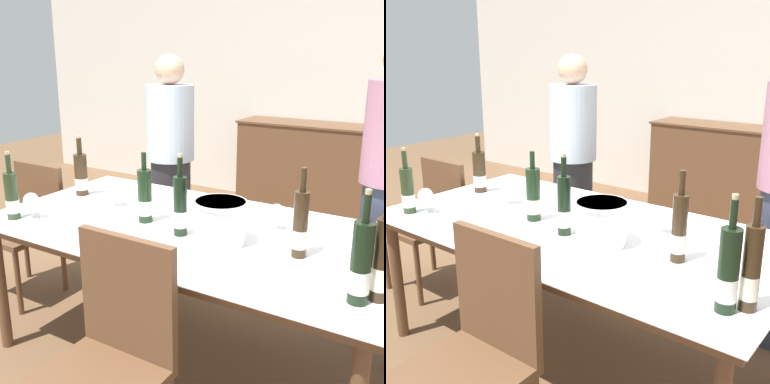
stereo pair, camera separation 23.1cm
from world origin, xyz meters
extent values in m
plane|color=brown|center=(0.00, 0.00, 0.00)|extent=(12.00, 12.00, 0.00)
cube|color=silver|center=(0.00, 2.97, 1.40)|extent=(8.00, 0.10, 2.80)
cube|color=brown|center=(-0.31, 2.68, 0.44)|extent=(1.35, 0.44, 0.88)
cube|color=brown|center=(-0.31, 2.68, 0.89)|extent=(1.39, 0.46, 0.02)
cylinder|color=brown|center=(-0.93, -0.45, 0.35)|extent=(0.06, 0.06, 0.70)
cylinder|color=brown|center=(-0.93, 0.45, 0.35)|extent=(0.06, 0.06, 0.70)
cube|color=brown|center=(0.00, 0.00, 0.72)|extent=(2.02, 1.05, 0.04)
cube|color=white|center=(0.00, 0.00, 0.74)|extent=(2.05, 1.08, 0.01)
cylinder|color=white|center=(0.21, -0.10, 0.84)|extent=(0.22, 0.22, 0.20)
cylinder|color=white|center=(0.21, -0.10, 0.93)|extent=(0.24, 0.24, 0.01)
cylinder|color=black|center=(0.87, -0.32, 0.89)|extent=(0.07, 0.07, 0.29)
cylinder|color=white|center=(0.87, -0.32, 0.82)|extent=(0.07, 0.07, 0.08)
cylinder|color=black|center=(0.87, -0.32, 1.08)|extent=(0.02, 0.02, 0.10)
cylinder|color=tan|center=(0.87, -0.32, 1.14)|extent=(0.02, 0.02, 0.02)
cylinder|color=#332314|center=(0.93, -0.27, 0.89)|extent=(0.06, 0.06, 0.30)
cylinder|color=silver|center=(0.93, -0.27, 0.83)|extent=(0.06, 0.06, 0.08)
cylinder|color=#332314|center=(0.57, -0.06, 0.88)|extent=(0.06, 0.06, 0.28)
cylinder|color=silver|center=(0.57, -0.06, 0.82)|extent=(0.06, 0.06, 0.08)
cylinder|color=#332314|center=(0.57, -0.06, 1.08)|extent=(0.03, 0.03, 0.10)
cylinder|color=black|center=(0.01, -0.11, 0.88)|extent=(0.06, 0.06, 0.28)
cylinder|color=silver|center=(0.01, -0.11, 0.82)|extent=(0.06, 0.06, 0.08)
cylinder|color=black|center=(0.01, -0.11, 1.07)|extent=(0.02, 0.02, 0.09)
cylinder|color=tan|center=(0.01, -0.11, 1.12)|extent=(0.02, 0.02, 0.02)
cylinder|color=black|center=(-0.24, -0.06, 0.88)|extent=(0.07, 0.07, 0.27)
cylinder|color=silver|center=(-0.24, -0.06, 0.82)|extent=(0.07, 0.07, 0.08)
cylinder|color=black|center=(-0.24, -0.06, 1.06)|extent=(0.02, 0.02, 0.09)
cylinder|color=#332314|center=(-0.85, 0.12, 0.87)|extent=(0.08, 0.08, 0.25)
cylinder|color=silver|center=(-0.85, 0.12, 0.81)|extent=(0.08, 0.08, 0.07)
cylinder|color=#332314|center=(-0.85, 0.12, 1.04)|extent=(0.03, 0.03, 0.10)
cylinder|color=tan|center=(-0.85, 0.12, 1.09)|extent=(0.02, 0.02, 0.02)
cylinder|color=#28381E|center=(-0.85, -0.38, 0.86)|extent=(0.07, 0.07, 0.24)
cylinder|color=white|center=(-0.85, -0.38, 0.81)|extent=(0.07, 0.07, 0.07)
cylinder|color=#28381E|center=(-0.85, -0.38, 1.03)|extent=(0.03, 0.03, 0.09)
cylinder|color=tan|center=(-0.85, -0.38, 1.09)|extent=(0.02, 0.02, 0.02)
cylinder|color=white|center=(0.36, 0.18, 0.74)|extent=(0.07, 0.07, 0.00)
cylinder|color=white|center=(0.36, 0.18, 0.78)|extent=(0.01, 0.01, 0.06)
sphere|color=white|center=(0.36, 0.18, 0.84)|extent=(0.07, 0.07, 0.07)
cylinder|color=white|center=(-0.54, 0.04, 0.74)|extent=(0.06, 0.06, 0.00)
cylinder|color=white|center=(-0.54, 0.04, 0.79)|extent=(0.01, 0.01, 0.08)
sphere|color=white|center=(-0.54, 0.04, 0.86)|extent=(0.09, 0.09, 0.09)
cylinder|color=white|center=(-0.76, -0.33, 0.74)|extent=(0.07, 0.07, 0.00)
cylinder|color=white|center=(-0.76, -0.33, 0.78)|extent=(0.01, 0.01, 0.06)
sphere|color=white|center=(-0.76, -0.33, 0.84)|extent=(0.08, 0.08, 0.08)
cylinder|color=brown|center=(-1.13, -0.18, 0.21)|extent=(0.03, 0.03, 0.42)
cylinder|color=brown|center=(-1.50, 0.18, 0.21)|extent=(0.03, 0.03, 0.42)
cylinder|color=brown|center=(-1.13, 0.18, 0.21)|extent=(0.03, 0.03, 0.42)
cube|color=brown|center=(-1.32, 0.00, 0.44)|extent=(0.42, 0.42, 0.04)
cube|color=brown|center=(-1.32, 0.19, 0.66)|extent=(0.42, 0.04, 0.40)
cube|color=brown|center=(0.13, -0.86, 0.46)|extent=(0.42, 0.42, 0.04)
cube|color=brown|center=(0.13, -0.66, 0.71)|extent=(0.42, 0.04, 0.47)
cylinder|color=#2D2D33|center=(-0.70, 0.85, 0.42)|extent=(0.28, 0.28, 0.84)
cylinder|color=silver|center=(-0.70, 0.85, 1.10)|extent=(0.33, 0.33, 0.51)
sphere|color=#DBAD89|center=(-0.70, 0.85, 1.45)|extent=(0.20, 0.20, 0.20)
cylinder|color=#383F56|center=(0.76, 0.82, 0.44)|extent=(0.28, 0.28, 0.88)
camera|label=1|loc=(1.17, -1.88, 1.58)|focal=45.00mm
camera|label=2|loc=(1.36, -1.75, 1.58)|focal=45.00mm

